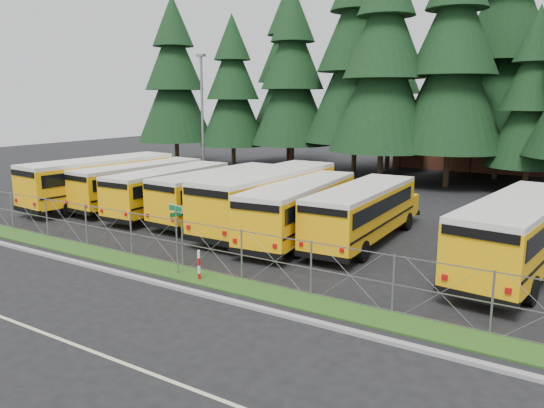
{
  "coord_description": "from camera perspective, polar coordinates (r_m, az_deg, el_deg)",
  "views": [
    {
      "loc": [
        13.4,
        -16.76,
        6.88
      ],
      "look_at": [
        0.19,
        4.0,
        1.94
      ],
      "focal_mm": 35.0,
      "sensor_mm": 36.0,
      "label": 1
    }
  ],
  "objects": [
    {
      "name": "conifer_4",
      "position": [
        43.4,
        11.96,
        14.23
      ],
      "size": [
        8.36,
        8.36,
        18.48
      ],
      "primitive_type": null,
      "color": "black",
      "rests_on": "ground"
    },
    {
      "name": "conifer_12",
      "position": [
        49.53,
        23.78,
        15.12
      ],
      "size": [
        9.89,
        9.89,
        21.87
      ],
      "primitive_type": null,
      "color": "black",
      "rests_on": "ground"
    },
    {
      "name": "brick_building",
      "position": [
        57.37,
        25.13,
        6.4
      ],
      "size": [
        22.0,
        10.0,
        6.0
      ],
      "primitive_type": "cube",
      "color": "brown",
      "rests_on": "ground"
    },
    {
      "name": "bus_5",
      "position": [
        26.26,
        3.34,
        -0.65
      ],
      "size": [
        3.69,
        11.14,
        2.87
      ],
      "primitive_type": null,
      "rotation": [
        0.0,
        0.0,
        0.1
      ],
      "color": "#FBB107",
      "rests_on": "ground"
    },
    {
      "name": "street_sign",
      "position": [
        20.99,
        -10.27,
        -2.19
      ],
      "size": [
        0.83,
        0.55,
        2.81
      ],
      "color": "gray",
      "rests_on": "ground"
    },
    {
      "name": "conifer_11",
      "position": [
        52.37,
        12.62,
        12.33
      ],
      "size": [
        7.26,
        7.26,
        16.05
      ],
      "primitive_type": null,
      "color": "black",
      "rests_on": "ground"
    },
    {
      "name": "conifer_1",
      "position": [
        53.55,
        -4.24,
        11.92
      ],
      "size": [
        6.74,
        6.74,
        14.9
      ],
      "primitive_type": null,
      "color": "black",
      "rests_on": "ground"
    },
    {
      "name": "conifer_5",
      "position": [
        43.58,
        18.91,
        14.16
      ],
      "size": [
        8.56,
        8.56,
        18.93
      ],
      "primitive_type": null,
      "color": "black",
      "rests_on": "ground"
    },
    {
      "name": "road_lane_line",
      "position": [
        17.42,
        -22.87,
        -12.84
      ],
      "size": [
        50.0,
        0.12,
        0.01
      ],
      "primitive_type": "cube",
      "color": "beige",
      "rests_on": "ground"
    },
    {
      "name": "bus_2",
      "position": [
        32.5,
        -10.53,
        1.38
      ],
      "size": [
        2.82,
        10.51,
        2.73
      ],
      "primitive_type": null,
      "rotation": [
        0.0,
        0.0,
        0.03
      ],
      "color": "#FBB107",
      "rests_on": "ground"
    },
    {
      "name": "conifer_0",
      "position": [
        56.16,
        -10.44,
        12.8
      ],
      "size": [
        7.68,
        7.68,
        16.98
      ],
      "primitive_type": null,
      "color": "black",
      "rests_on": "ground"
    },
    {
      "name": "conifer_6",
      "position": [
        42.67,
        26.25,
        9.88
      ],
      "size": [
        6.01,
        6.01,
        13.28
      ],
      "primitive_type": null,
      "color": "black",
      "rests_on": "ground"
    },
    {
      "name": "chainlink_fence",
      "position": [
        21.51,
        -7.63,
        -4.63
      ],
      "size": [
        44.0,
        0.1,
        2.0
      ],
      "primitive_type": null,
      "color": "gray",
      "rests_on": "ground"
    },
    {
      "name": "bus_3",
      "position": [
        30.64,
        -5.19,
        1.0
      ],
      "size": [
        3.13,
        10.83,
        2.81
      ],
      "primitive_type": null,
      "rotation": [
        0.0,
        0.0,
        -0.06
      ],
      "color": "#FBB107",
      "rests_on": "ground"
    },
    {
      "name": "ground",
      "position": [
        22.53,
        -5.92,
        -6.5
      ],
      "size": [
        120.0,
        120.0,
        0.0
      ],
      "primitive_type": "plane",
      "color": "black",
      "rests_on": "ground"
    },
    {
      "name": "bus_0",
      "position": [
        35.9,
        -17.44,
        2.27
      ],
      "size": [
        3.77,
        11.97,
        3.09
      ],
      "primitive_type": null,
      "rotation": [
        0.0,
        0.0,
        -0.08
      ],
      "color": "#FBB107",
      "rests_on": "ground"
    },
    {
      "name": "conifer_10",
      "position": [
        57.13,
        1.84,
        13.85
      ],
      "size": [
        8.49,
        8.49,
        18.77
      ],
      "primitive_type": null,
      "color": "black",
      "rests_on": "ground"
    },
    {
      "name": "grass_verge",
      "position": [
        21.29,
        -8.78,
        -7.56
      ],
      "size": [
        50.0,
        1.4,
        0.06
      ],
      "primitive_type": "cube",
      "color": "#174012",
      "rests_on": "ground"
    },
    {
      "name": "bus_1",
      "position": [
        34.91,
        -13.68,
        1.98
      ],
      "size": [
        3.17,
        10.76,
        2.79
      ],
      "primitive_type": null,
      "rotation": [
        0.0,
        0.0,
        -0.06
      ],
      "color": "#FBB107",
      "rests_on": "ground"
    },
    {
      "name": "bus_6",
      "position": [
        25.88,
        9.95,
        -1.08
      ],
      "size": [
        2.86,
        10.67,
        2.78
      ],
      "primitive_type": null,
      "rotation": [
        0.0,
        0.0,
        0.03
      ],
      "color": "#FBB107",
      "rests_on": "ground"
    },
    {
      "name": "striped_bollard",
      "position": [
        20.54,
        -7.86,
        -6.57
      ],
      "size": [
        0.11,
        0.11,
        1.2
      ],
      "primitive_type": "cylinder",
      "color": "#B20C0C",
      "rests_on": "ground"
    },
    {
      "name": "light_standard",
      "position": [
        42.01,
        -7.5,
        9.37
      ],
      "size": [
        0.7,
        0.35,
        10.14
      ],
      "color": "gray",
      "rests_on": "ground"
    },
    {
      "name": "bus_east",
      "position": [
        23.18,
        25.27,
        -3.11
      ],
      "size": [
        4.03,
        11.91,
        3.06
      ],
      "primitive_type": null,
      "rotation": [
        0.0,
        0.0,
        -0.11
      ],
      "color": "#FBB107",
      "rests_on": "ground"
    },
    {
      "name": "curb",
      "position": [
        20.31,
        -11.41,
        -8.51
      ],
      "size": [
        50.0,
        0.25,
        0.12
      ],
      "primitive_type": "cube",
      "color": "gray",
      "rests_on": "ground"
    },
    {
      "name": "bus_4",
      "position": [
        28.15,
        0.04,
        0.49
      ],
      "size": [
        2.89,
        12.05,
        3.16
      ],
      "primitive_type": null,
      "rotation": [
        0.0,
        0.0,
        0.0
      ],
      "color": "#FBB107",
      "rests_on": "ground"
    },
    {
      "name": "conifer_3",
      "position": [
        48.92,
        9.13,
        15.01
      ],
      "size": [
        9.15,
        9.15,
        20.24
      ],
      "primitive_type": null,
      "color": "black",
      "rests_on": "ground"
    },
    {
      "name": "conifer_2",
      "position": [
        51.02,
        2.21,
        13.15
      ],
      "size": [
        7.68,
        7.68,
        16.98
      ],
      "primitive_type": null,
      "color": "black",
      "rests_on": "ground"
    }
  ]
}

